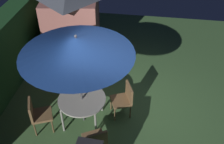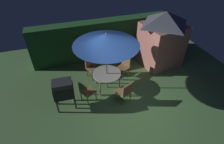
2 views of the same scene
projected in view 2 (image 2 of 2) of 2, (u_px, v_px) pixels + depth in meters
The scene contains 10 objects.
ground_plane at pixel (127, 102), 6.89m from camera, with size 11.00×11.00×0.00m, color #47703D.
hedge_backdrop at pixel (102, 39), 8.94m from camera, with size 6.81×0.61×1.91m.
garden_shed at pixel (162, 38), 8.24m from camera, with size 2.02×1.94×2.56m.
patio_table at pixel (107, 75), 7.15m from camera, with size 1.13×1.13×0.75m.
patio_umbrella at pixel (106, 40), 6.21m from camera, with size 2.38×2.38×2.47m.
bbq_grill at pixel (63, 90), 6.22m from camera, with size 0.73×0.54×1.20m.
chair_near_shed at pixel (92, 66), 7.87m from camera, with size 0.60×0.61×0.90m.
chair_far_side at pixel (86, 91), 6.63m from camera, with size 0.63×0.62×0.90m.
chair_toward_hedge at pixel (125, 91), 6.63m from camera, with size 0.60×0.61×0.90m.
chair_toward_house at pixel (124, 66), 7.89m from camera, with size 0.63×0.63×0.90m.
Camera 2 is at (-2.02, -4.32, 5.14)m, focal length 28.89 mm.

